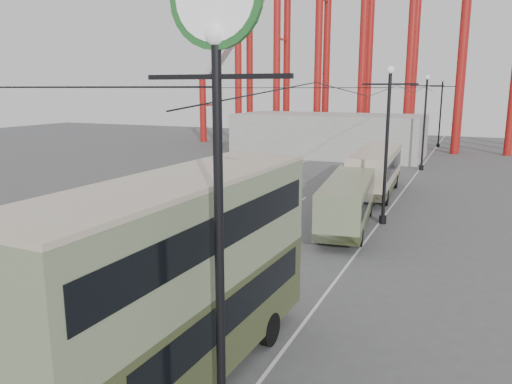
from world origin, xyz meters
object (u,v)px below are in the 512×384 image
at_px(single_decker_green, 348,200).
at_px(single_decker_cream, 375,170).
at_px(double_decker_bus, 180,274).
at_px(pedestrian, 202,263).
at_px(lamp_post_near, 217,99).

relative_size(single_decker_green, single_decker_cream, 0.94).
relative_size(double_decker_bus, pedestrian, 5.44).
distance_m(lamp_post_near, double_decker_bus, 5.30).
distance_m(single_decker_green, single_decker_cream, 10.09).
distance_m(lamp_post_near, single_decker_cream, 30.01).
bearing_deg(pedestrian, single_decker_cream, -96.67).
bearing_deg(pedestrian, single_decker_green, -105.16).
distance_m(double_decker_bus, single_decker_cream, 27.73).
bearing_deg(single_decker_green, pedestrian, -113.70).
height_order(lamp_post_near, single_decker_green, lamp_post_near).
height_order(lamp_post_near, single_decker_cream, lamp_post_near).
bearing_deg(double_decker_bus, lamp_post_near, -36.65).
bearing_deg(single_decker_green, lamp_post_near, -91.86).
height_order(lamp_post_near, pedestrian, lamp_post_near).
relative_size(double_decker_bus, single_decker_cream, 0.97).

